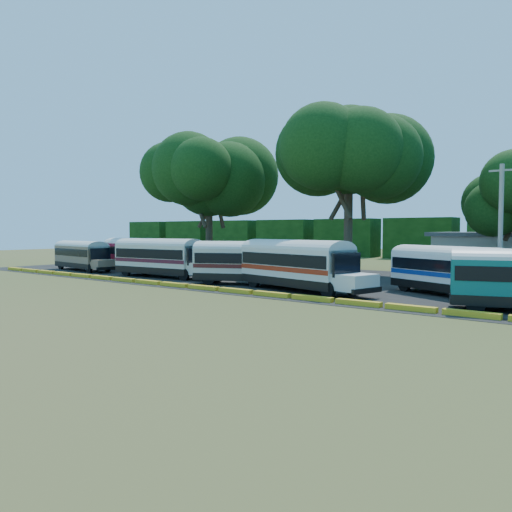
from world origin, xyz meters
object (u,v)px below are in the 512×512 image
Objects in this scene: bus_cream_west at (160,255)px; bus_white_red at (297,262)px; bus_red at (139,252)px; tree_west at (209,179)px; bus_beige at (82,254)px.

bus_cream_west is 15.14m from bus_white_red.
bus_red is at bearing 151.22° from bus_cream_west.
bus_white_red is at bearing -8.48° from bus_red.
bus_cream_west is 0.75× the size of tree_west.
tree_west is at bearing 66.72° from bus_beige.
bus_cream_west is (12.14, 0.05, 0.19)m from bus_beige.
bus_cream_west is 15.29m from tree_west.
tree_west is (2.00, 8.46, 8.07)m from bus_red.
tree_west is at bearing 78.96° from bus_red.
bus_red is 11.86m from tree_west.
bus_red is at bearing -177.80° from bus_white_red.
bus_cream_west is (7.28, -3.42, 0.02)m from bus_red.
bus_red is 0.94× the size of bus_white_red.
bus_beige is at bearing -168.69° from bus_white_red.
tree_west is (-5.28, 11.88, 8.05)m from bus_cream_west.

